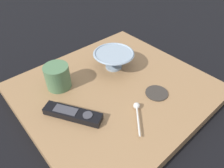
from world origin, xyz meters
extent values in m
plane|color=black|center=(0.00, 0.00, 0.00)|extent=(6.00, 6.00, 0.00)
cube|color=#936D47|center=(0.00, 0.00, 0.02)|extent=(0.66, 0.61, 0.05)
cylinder|color=#8C9EAD|center=(-0.08, -0.09, 0.05)|extent=(0.07, 0.07, 0.01)
cone|color=#8C9EAD|center=(-0.08, -0.09, 0.08)|extent=(0.17, 0.17, 0.06)
torus|color=#8C9EAD|center=(-0.08, -0.09, 0.11)|extent=(0.16, 0.16, 0.01)
cylinder|color=#4C724C|center=(0.15, -0.14, 0.09)|extent=(0.09, 0.09, 0.09)
cylinder|color=silver|center=(0.06, 0.18, 0.06)|extent=(0.08, 0.09, 0.01)
sphere|color=silver|center=(0.02, 0.13, 0.06)|extent=(0.02, 0.02, 0.02)
cube|color=black|center=(0.20, 0.02, 0.06)|extent=(0.14, 0.19, 0.02)
cylinder|color=#3A3A42|center=(0.17, 0.06, 0.07)|extent=(0.03, 0.03, 0.00)
cube|color=#3A3A42|center=(0.21, 0.00, 0.07)|extent=(0.07, 0.08, 0.00)
cylinder|color=#332D28|center=(-0.09, 0.13, 0.05)|extent=(0.08, 0.08, 0.01)
camera|label=1|loc=(0.38, 0.41, 0.55)|focal=32.26mm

